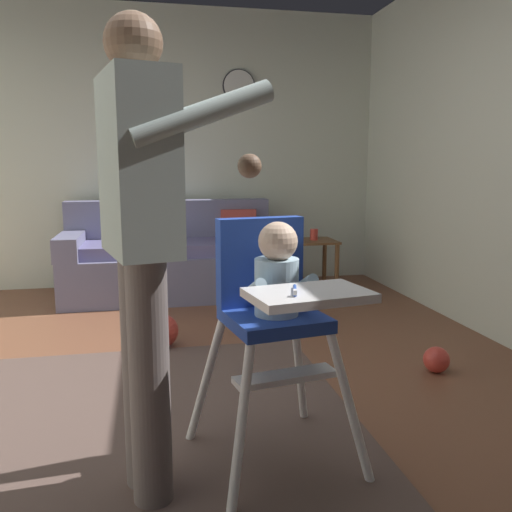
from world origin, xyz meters
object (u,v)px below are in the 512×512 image
at_px(adult_standing, 142,236).
at_px(toy_ball_second, 436,360).
at_px(side_table, 313,255).
at_px(high_chair, 274,295).
at_px(sippy_cup, 314,235).
at_px(couch, 172,259).
at_px(toy_ball, 161,331).
at_px(wall_clock, 239,86).

bearing_deg(adult_standing, toy_ball_second, 13.34).
bearing_deg(toy_ball_second, side_table, 94.77).
xyz_separation_m(high_chair, sippy_cup, (0.99, 2.60, -0.12)).
height_order(adult_standing, side_table, adult_standing).
xyz_separation_m(couch, toy_ball_second, (1.41, -2.22, -0.26)).
height_order(toy_ball, side_table, side_table).
distance_m(high_chair, side_table, 2.79).
height_order(high_chair, sippy_cup, high_chair).
distance_m(side_table, sippy_cup, 0.19).
xyz_separation_m(couch, high_chair, (0.28, -2.92, 0.36)).
bearing_deg(sippy_cup, couch, 165.66).
bearing_deg(couch, adult_standing, -4.05).
bearing_deg(side_table, wall_clock, 124.06).
distance_m(high_chair, wall_clock, 3.65).
relative_size(couch, adult_standing, 1.16).
relative_size(couch, toy_ball, 8.68).
bearing_deg(toy_ball_second, high_chair, -148.18).
relative_size(high_chair, sippy_cup, 9.83).
relative_size(adult_standing, toy_ball_second, 11.05).
xyz_separation_m(high_chair, toy_ball_second, (1.14, 0.71, -0.61)).
bearing_deg(sippy_cup, side_table, -180.00).
relative_size(couch, wall_clock, 5.96).
bearing_deg(sippy_cup, toy_ball, -140.79).
bearing_deg(sippy_cup, high_chair, -110.77).
distance_m(adult_standing, toy_ball, 1.79).
xyz_separation_m(high_chair, side_table, (0.98, 2.60, -0.31)).
height_order(couch, toy_ball, couch).
height_order(toy_ball, wall_clock, wall_clock).
bearing_deg(high_chair, side_table, 149.29).
xyz_separation_m(couch, sippy_cup, (1.26, -0.32, 0.24)).
relative_size(adult_standing, wall_clock, 5.15).
xyz_separation_m(sippy_cup, wall_clock, (-0.55, 0.80, 1.39)).
relative_size(high_chair, adult_standing, 0.59).
distance_m(couch, adult_standing, 3.11).
xyz_separation_m(toy_ball, wall_clock, (0.85, 1.94, 1.85)).
bearing_deg(couch, high_chair, 5.40).
xyz_separation_m(adult_standing, toy_ball, (0.08, 1.58, -0.83)).
distance_m(couch, toy_ball_second, 2.64).
bearing_deg(couch, toy_ball, -5.39).
height_order(high_chair, adult_standing, adult_standing).
relative_size(adult_standing, side_table, 3.21).
xyz_separation_m(toy_ball_second, sippy_cup, (-0.15, 1.89, 0.49)).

